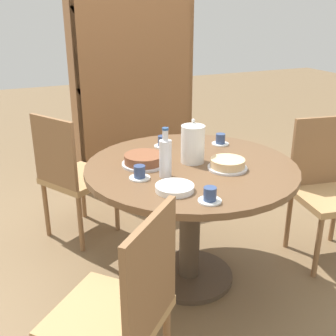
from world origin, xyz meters
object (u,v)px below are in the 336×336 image
chair_a (72,174)px  cup_c (210,196)px  coffee_pot (193,143)px  water_bottle (165,157)px  bookshelf (134,84)px  cake_second (228,164)px  chair_b (121,311)px  cup_d (140,173)px  chair_c (327,187)px  cup_b (163,142)px  cake_main (144,160)px  cup_a (220,140)px

chair_a → cup_c: bearing=167.7°
coffee_pot → water_bottle: 0.27m
bookshelf → cake_second: bearing=87.5°
water_bottle → cup_c: (0.07, -0.36, -0.08)m
chair_b → coffee_pot: size_ratio=3.63×
cup_d → chair_a: bearing=103.0°
chair_b → chair_c: bearing=157.5°
cup_c → cup_d: size_ratio=1.00×
chair_c → cup_c: (-1.08, -0.36, 0.29)m
water_bottle → cup_d: (-0.13, 0.03, -0.08)m
coffee_pot → cup_b: size_ratio=2.31×
cake_second → water_bottle: bearing=173.9°
chair_c → cake_main: 1.24m
bookshelf → cup_a: bookshelf is taller
cake_second → cup_d: size_ratio=1.99×
bookshelf → water_bottle: (-0.43, -1.70, -0.07)m
coffee_pot → cup_a: coffee_pot is taller
water_bottle → cake_second: 0.37m
chair_c → cup_a: bearing=159.7°
chair_c → bookshelf: size_ratio=0.49×
bookshelf → cake_main: bookshelf is taller
coffee_pot → water_bottle: size_ratio=0.96×
cake_main → cup_b: bearing=48.8°
chair_a → cup_d: 0.93m
cup_c → chair_b: bearing=-155.0°
coffee_pot → cup_b: bearing=98.7°
coffee_pot → water_bottle: (-0.23, -0.14, -0.01)m
chair_c → chair_a: bearing=158.9°
cake_second → cup_c: 0.43m
cup_d → coffee_pot: bearing=16.9°
bookshelf → cup_c: bearing=80.0°
chair_b → cup_b: size_ratio=8.40×
chair_c → water_bottle: (-1.14, 0.00, 0.37)m
chair_a → chair_b: size_ratio=1.00×
coffee_pot → cake_main: coffee_pot is taller
chair_a → cup_c: size_ratio=8.40×
cake_main → cup_b: (0.22, 0.25, -0.00)m
cake_second → cup_d: cup_d is taller
chair_c → cup_b: 1.11m
bookshelf → water_bottle: bearing=75.8°
chair_a → chair_c: same height
bookshelf → cup_c: size_ratio=17.27×
cup_b → cup_c: bearing=-97.9°
coffee_pot → cup_c: coffee_pot is taller
chair_a → cup_b: (0.51, -0.43, 0.29)m
coffee_pot → chair_b: bearing=-132.5°
cup_c → chair_a: bearing=107.8°
cup_a → cup_d: (-0.67, -0.32, 0.00)m
bookshelf → cup_d: (-0.56, -1.67, -0.15)m
bookshelf → cake_second: size_ratio=8.70×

